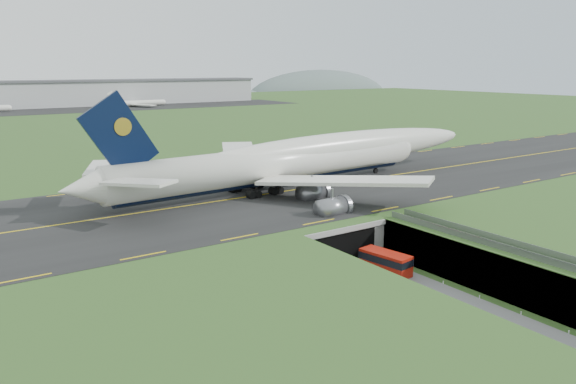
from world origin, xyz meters
TOP-DOWN VIEW (x-y plane):
  - ground at (0.00, 0.00)m, footprint 900.00×900.00m
  - airfield_deck at (0.00, 0.00)m, footprint 800.00×800.00m
  - trench_road at (0.00, -7.50)m, footprint 12.00×75.00m
  - taxiway at (0.00, 33.00)m, footprint 800.00×44.00m
  - tunnel_portal at (0.00, 16.71)m, footprint 17.00×22.30m
  - guideway at (11.00, -19.11)m, footprint 3.00×53.00m
  - jumbo_jet at (12.51, 35.71)m, footprint 97.63×62.16m
  - shuttle_tram at (2.39, 1.73)m, footprint 4.15×8.18m
  - cargo_terminal at (-0.15, 299.41)m, footprint 320.00×67.00m
  - distant_hills at (64.38, 430.00)m, footprint 700.00×91.00m

SIDE VIEW (x-z plane):
  - distant_hills at x=64.38m, z-range -34.00..26.00m
  - ground at x=0.00m, z-range 0.00..0.00m
  - trench_road at x=0.00m, z-range 0.00..0.20m
  - shuttle_tram at x=2.39m, z-range 0.16..3.33m
  - airfield_deck at x=0.00m, z-range 0.00..6.00m
  - tunnel_portal at x=0.00m, z-range 0.33..6.33m
  - guideway at x=11.00m, z-range 1.80..8.85m
  - taxiway at x=0.00m, z-range 6.00..6.18m
  - jumbo_jet at x=12.51m, z-range 1.25..21.85m
  - cargo_terminal at x=-0.15m, z-range 6.16..21.76m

